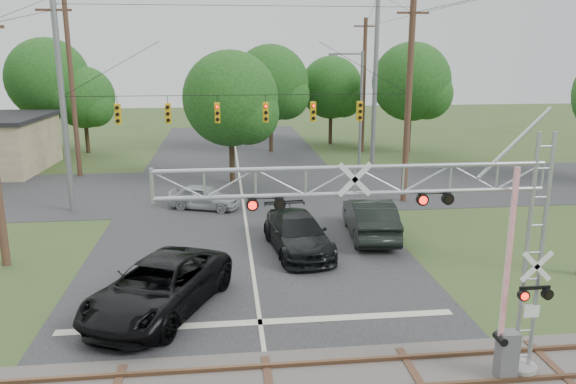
{
  "coord_description": "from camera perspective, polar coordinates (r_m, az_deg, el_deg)",
  "views": [
    {
      "loc": [
        -1.0,
        -11.26,
        8.61
      ],
      "look_at": [
        1.15,
        7.5,
        3.89
      ],
      "focal_mm": 35.0,
      "sensor_mm": 36.0,
      "label": 1
    }
  ],
  "objects": [
    {
      "name": "road_main",
      "position": [
        22.95,
        -3.6,
        -8.0
      ],
      "size": [
        14.0,
        90.0,
        0.02
      ],
      "primitive_type": "cube",
      "color": "#242426",
      "rests_on": "ground"
    },
    {
      "name": "road_cross",
      "position": [
        36.3,
        -4.78,
        0.29
      ],
      "size": [
        90.0,
        12.0,
        0.02
      ],
      "primitive_type": "cube",
      "color": "#242426",
      "rests_on": "ground"
    },
    {
      "name": "railroad_track",
      "position": [
        15.82,
        -1.97,
        -18.8
      ],
      "size": [
        90.0,
        3.2,
        0.17
      ],
      "color": "#514B46",
      "rests_on": "ground"
    },
    {
      "name": "crossing_gantry",
      "position": [
        14.53,
        13.88,
        -4.24
      ],
      "size": [
        10.13,
        0.86,
        6.71
      ],
      "color": "gray",
      "rests_on": "ground"
    },
    {
      "name": "traffic_signal_span",
      "position": [
        31.45,
        -3.08,
        8.68
      ],
      "size": [
        19.34,
        0.36,
        11.5
      ],
      "color": "slate",
      "rests_on": "ground"
    },
    {
      "name": "pickup_black",
      "position": [
        19.71,
        -13.02,
        -9.39
      ],
      "size": [
        5.37,
        7.11,
        1.79
      ],
      "primitive_type": "imported",
      "rotation": [
        0.0,
        0.0,
        -0.42
      ],
      "color": "black",
      "rests_on": "ground"
    },
    {
      "name": "car_dark",
      "position": [
        24.83,
        0.98,
        -4.23
      ],
      "size": [
        2.97,
        5.93,
        1.65
      ],
      "primitive_type": "imported",
      "rotation": [
        0.0,
        0.0,
        0.12
      ],
      "color": "black",
      "rests_on": "ground"
    },
    {
      "name": "sedan_silver",
      "position": [
        31.9,
        -8.55,
        -0.5
      ],
      "size": [
        4.35,
        2.96,
        1.38
      ],
      "primitive_type": "imported",
      "rotation": [
        0.0,
        0.0,
        1.2
      ],
      "color": "#A5A9AC",
      "rests_on": "ground"
    },
    {
      "name": "suv_dark",
      "position": [
        27.05,
        8.34,
        -2.61
      ],
      "size": [
        2.44,
        5.79,
        1.86
      ],
      "primitive_type": "imported",
      "rotation": [
        0.0,
        0.0,
        3.06
      ],
      "color": "black",
      "rests_on": "ground"
    },
    {
      "name": "streetlight",
      "position": [
        37.83,
        7.15,
        8.25
      ],
      "size": [
        2.32,
        0.24,
        8.69
      ],
      "color": "slate",
      "rests_on": "ground"
    },
    {
      "name": "utility_poles",
      "position": [
        35.1,
        -0.36,
        10.09
      ],
      "size": [
        26.23,
        29.12,
        13.31
      ],
      "color": "#452D20",
      "rests_on": "ground"
    },
    {
      "name": "treeline",
      "position": [
        45.53,
        -5.87,
        10.55
      ],
      "size": [
        57.74,
        24.79,
        9.85
      ],
      "color": "#332617",
      "rests_on": "ground"
    }
  ]
}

